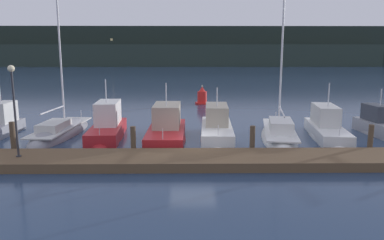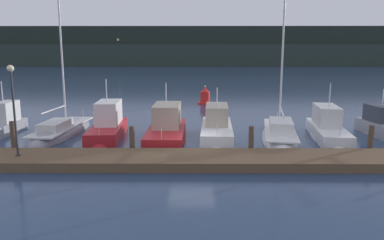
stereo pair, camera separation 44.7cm
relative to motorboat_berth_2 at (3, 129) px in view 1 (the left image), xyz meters
name	(u,v)px [view 1 (the left image)]	position (x,y,z in m)	size (l,w,h in m)	color
ground_plane	(193,153)	(12.50, -4.80, -0.34)	(400.00, 400.00, 0.00)	navy
dock	(193,160)	(12.50, -6.75, -0.12)	(37.73, 2.80, 0.45)	brown
mooring_pile_1	(13,139)	(3.03, -5.10, 0.56)	(0.28, 0.28, 1.82)	#4C3D2D
mooring_pile_2	(133,141)	(9.34, -5.10, 0.44)	(0.28, 0.28, 1.56)	#4C3D2D
mooring_pile_3	(252,140)	(15.66, -5.10, 0.44)	(0.28, 0.28, 1.57)	#4C3D2D
mooring_pile_4	(370,140)	(21.98, -5.10, 0.47)	(0.28, 0.28, 1.62)	#4C3D2D
motorboat_berth_2	(3,129)	(0.00, 0.00, 0.00)	(1.46, 4.56, 4.19)	gray
sailboat_berth_3	(61,134)	(3.84, -0.16, -0.26)	(2.76, 8.56, 12.30)	gray
motorboat_berth_4	(107,131)	(7.07, -0.83, 0.05)	(2.38, 6.50, 4.36)	red
motorboat_berth_5	(167,134)	(10.92, -1.67, 0.02)	(2.47, 7.02, 4.21)	red
motorboat_berth_6	(217,133)	(14.05, -1.43, 0.01)	(2.37, 6.97, 3.93)	white
sailboat_berth_7	(279,136)	(18.04, -1.31, -0.23)	(3.59, 8.62, 11.27)	white
motorboat_berth_8	(326,132)	(21.12, -1.07, 0.01)	(2.82, 7.06, 4.05)	white
motorboat_berth_9	(378,129)	(24.86, -0.31, 0.02)	(1.98, 4.77, 3.56)	gray
channel_buoy	(202,97)	(13.76, 14.35, 0.37)	(1.47, 1.47, 1.93)	red
dock_lamppost	(14,97)	(4.07, -6.88, 3.00)	(0.32, 0.32, 4.38)	#2D2D33
hillside_backdrop	(186,48)	(11.70, 118.49, 6.16)	(240.00, 23.00, 14.11)	#1E2823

